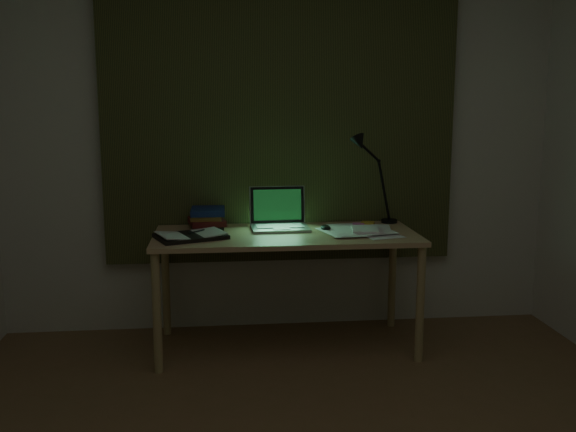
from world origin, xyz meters
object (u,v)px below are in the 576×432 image
(open_textbook, at_px, (191,235))
(book_stack, at_px, (207,218))
(laptop, at_px, (280,209))
(desk, at_px, (286,291))
(desk_lamp, at_px, (390,180))
(loose_papers, at_px, (356,230))

(open_textbook, relative_size, book_stack, 1.55)
(laptop, bearing_deg, book_stack, 168.23)
(desk, bearing_deg, open_textbook, -171.41)
(open_textbook, bearing_deg, laptop, -0.91)
(desk_lamp, bearing_deg, open_textbook, -175.10)
(loose_papers, bearing_deg, laptop, 164.57)
(desk, bearing_deg, loose_papers, -0.91)
(open_textbook, xyz_separation_m, book_stack, (0.09, 0.27, 0.05))
(book_stack, distance_m, desk_lamp, 1.17)
(desk, xyz_separation_m, book_stack, (-0.46, 0.19, 0.41))
(desk, xyz_separation_m, laptop, (-0.02, 0.11, 0.47))
(book_stack, xyz_separation_m, desk_lamp, (1.15, 0.08, 0.21))
(loose_papers, distance_m, desk_lamp, 0.47)
(laptop, relative_size, book_stack, 1.61)
(desk, relative_size, open_textbook, 4.13)
(desk, height_order, desk_lamp, desk_lamp)
(open_textbook, xyz_separation_m, desk_lamp, (1.23, 0.35, 0.26))
(laptop, relative_size, desk_lamp, 0.71)
(laptop, distance_m, book_stack, 0.45)
(loose_papers, xyz_separation_m, desk_lamp, (0.27, 0.27, 0.26))
(desk, distance_m, book_stack, 0.65)
(open_textbook, height_order, desk_lamp, desk_lamp)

